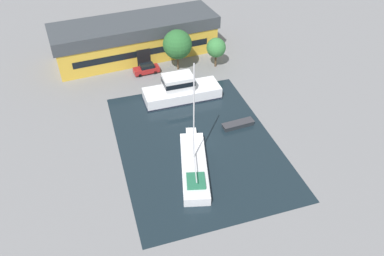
# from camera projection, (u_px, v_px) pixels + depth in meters

# --- Properties ---
(ground_plane) EXTENTS (440.00, 440.00, 0.00)m
(ground_plane) POSITION_uv_depth(u_px,v_px,m) (197.00, 143.00, 50.07)
(ground_plane) COLOR slate
(water_canal) EXTENTS (20.33, 27.64, 0.01)m
(water_canal) POSITION_uv_depth(u_px,v_px,m) (197.00, 143.00, 50.07)
(water_canal) COLOR black
(water_canal) RESTS_ON ground
(warehouse_building) EXTENTS (29.84, 11.52, 6.74)m
(warehouse_building) POSITION_uv_depth(u_px,v_px,m) (136.00, 38.00, 67.06)
(warehouse_building) COLOR gold
(warehouse_building) RESTS_ON ground
(quay_tree_near_building) EXTENTS (4.89, 4.89, 7.15)m
(quay_tree_near_building) POSITION_uv_depth(u_px,v_px,m) (177.00, 44.00, 62.26)
(quay_tree_near_building) COLOR brown
(quay_tree_near_building) RESTS_ON ground
(quay_tree_by_water) EXTENTS (3.32, 3.32, 5.28)m
(quay_tree_by_water) POSITION_uv_depth(u_px,v_px,m) (216.00, 48.00, 63.69)
(quay_tree_by_water) COLOR brown
(quay_tree_by_water) RESTS_ON ground
(parked_car) EXTENTS (4.46, 2.04, 1.70)m
(parked_car) POSITION_uv_depth(u_px,v_px,m) (146.00, 69.00, 63.58)
(parked_car) COLOR maroon
(parked_car) RESTS_ON ground
(sailboat_moored) EXTENTS (5.66, 12.70, 14.44)m
(sailboat_moored) POSITION_uv_depth(u_px,v_px,m) (194.00, 165.00, 45.81)
(sailboat_moored) COLOR white
(sailboat_moored) RESTS_ON water_canal
(motor_cruiser) EXTENTS (11.89, 4.34, 4.12)m
(motor_cruiser) POSITION_uv_depth(u_px,v_px,m) (181.00, 90.00, 57.35)
(motor_cruiser) COLOR white
(motor_cruiser) RESTS_ON water_canal
(small_dinghy) EXTENTS (4.70, 1.66, 0.66)m
(small_dinghy) POSITION_uv_depth(u_px,v_px,m) (238.00, 124.00, 52.66)
(small_dinghy) COLOR #23282D
(small_dinghy) RESTS_ON water_canal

